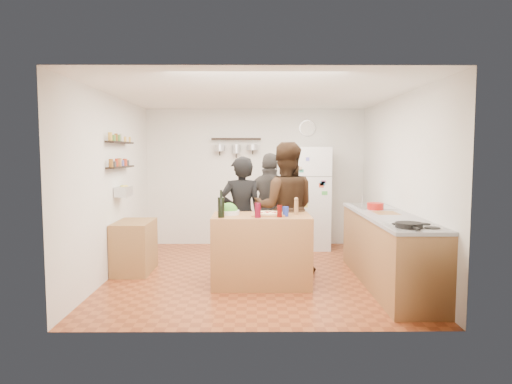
{
  "coord_description": "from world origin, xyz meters",
  "views": [
    {
      "loc": [
        -0.03,
        -6.32,
        1.71
      ],
      "look_at": [
        0.0,
        0.1,
        1.15
      ],
      "focal_mm": 32.0,
      "sensor_mm": 36.0,
      "label": 1
    }
  ],
  "objects_px": {
    "person_left": "(241,215)",
    "person_back": "(271,209)",
    "wall_clock": "(307,128)",
    "prep_island": "(261,250)",
    "skillet": "(409,225)",
    "wine_bottle": "(221,207)",
    "fridge": "(309,198)",
    "salad_bowl": "(229,212)",
    "pepper_mill": "(296,208)",
    "red_bowl": "(375,206)",
    "person_center": "(285,208)",
    "salt_canister": "(286,212)",
    "counter_run": "(388,250)",
    "side_table": "(134,247)"
  },
  "relations": [
    {
      "from": "wine_bottle",
      "to": "red_bowl",
      "type": "xyz_separation_m",
      "value": [
        2.08,
        0.68,
        -0.07
      ]
    },
    {
      "from": "person_left",
      "to": "wall_clock",
      "type": "xyz_separation_m",
      "value": [
        1.16,
        2.03,
        1.32
      ]
    },
    {
      "from": "side_table",
      "to": "person_left",
      "type": "bearing_deg",
      "value": -2.15
    },
    {
      "from": "prep_island",
      "to": "person_back",
      "type": "relative_size",
      "value": 0.73
    },
    {
      "from": "fridge",
      "to": "side_table",
      "type": "bearing_deg",
      "value": -148.6
    },
    {
      "from": "pepper_mill",
      "to": "fridge",
      "type": "relative_size",
      "value": 0.1
    },
    {
      "from": "prep_island",
      "to": "counter_run",
      "type": "xyz_separation_m",
      "value": [
        1.63,
        -0.01,
        -0.01
      ]
    },
    {
      "from": "pepper_mill",
      "to": "red_bowl",
      "type": "relative_size",
      "value": 0.79
    },
    {
      "from": "pepper_mill",
      "to": "side_table",
      "type": "bearing_deg",
      "value": 165.22
    },
    {
      "from": "salt_canister",
      "to": "counter_run",
      "type": "distance_m",
      "value": 1.44
    },
    {
      "from": "person_left",
      "to": "person_back",
      "type": "bearing_deg",
      "value": -137.74
    },
    {
      "from": "pepper_mill",
      "to": "person_left",
      "type": "distance_m",
      "value": 0.92
    },
    {
      "from": "pepper_mill",
      "to": "person_left",
      "type": "xyz_separation_m",
      "value": [
        -0.72,
        0.54,
        -0.17
      ]
    },
    {
      "from": "wine_bottle",
      "to": "skillet",
      "type": "height_order",
      "value": "wine_bottle"
    },
    {
      "from": "pepper_mill",
      "to": "person_back",
      "type": "height_order",
      "value": "person_back"
    },
    {
      "from": "counter_run",
      "to": "fridge",
      "type": "height_order",
      "value": "fridge"
    },
    {
      "from": "person_left",
      "to": "fridge",
      "type": "bearing_deg",
      "value": -132.21
    },
    {
      "from": "counter_run",
      "to": "side_table",
      "type": "bearing_deg",
      "value": 169.17
    },
    {
      "from": "person_back",
      "to": "side_table",
      "type": "xyz_separation_m",
      "value": [
        -1.97,
        -0.47,
        -0.49
      ]
    },
    {
      "from": "salad_bowl",
      "to": "pepper_mill",
      "type": "height_order",
      "value": "pepper_mill"
    },
    {
      "from": "prep_island",
      "to": "skillet",
      "type": "bearing_deg",
      "value": -34.45
    },
    {
      "from": "wall_clock",
      "to": "prep_island",
      "type": "bearing_deg",
      "value": -108.65
    },
    {
      "from": "pepper_mill",
      "to": "fridge",
      "type": "bearing_deg",
      "value": 79.03
    },
    {
      "from": "counter_run",
      "to": "skillet",
      "type": "relative_size",
      "value": 9.32
    },
    {
      "from": "person_left",
      "to": "counter_run",
      "type": "bearing_deg",
      "value": 154.58
    },
    {
      "from": "counter_run",
      "to": "wall_clock",
      "type": "xyz_separation_m",
      "value": [
        -0.75,
        2.63,
        1.7
      ]
    },
    {
      "from": "counter_run",
      "to": "person_left",
      "type": "bearing_deg",
      "value": 162.53
    },
    {
      "from": "pepper_mill",
      "to": "side_table",
      "type": "height_order",
      "value": "pepper_mill"
    },
    {
      "from": "wine_bottle",
      "to": "fridge",
      "type": "xyz_separation_m",
      "value": [
        1.38,
        2.51,
        -0.14
      ]
    },
    {
      "from": "person_center",
      "to": "red_bowl",
      "type": "relative_size",
      "value": 8.27
    },
    {
      "from": "pepper_mill",
      "to": "person_back",
      "type": "distance_m",
      "value": 1.11
    },
    {
      "from": "prep_island",
      "to": "skillet",
      "type": "relative_size",
      "value": 4.43
    },
    {
      "from": "prep_island",
      "to": "salad_bowl",
      "type": "relative_size",
      "value": 4.56
    },
    {
      "from": "skillet",
      "to": "wall_clock",
      "type": "relative_size",
      "value": 0.94
    },
    {
      "from": "salad_bowl",
      "to": "counter_run",
      "type": "distance_m",
      "value": 2.11
    },
    {
      "from": "salt_canister",
      "to": "salad_bowl",
      "type": "bearing_deg",
      "value": 166.72
    },
    {
      "from": "person_center",
      "to": "prep_island",
      "type": "bearing_deg",
      "value": 61.37
    },
    {
      "from": "person_left",
      "to": "person_center",
      "type": "distance_m",
      "value": 0.62
    },
    {
      "from": "pepper_mill",
      "to": "wall_clock",
      "type": "relative_size",
      "value": 0.59
    },
    {
      "from": "prep_island",
      "to": "wine_bottle",
      "type": "xyz_separation_m",
      "value": [
        -0.5,
        -0.22,
        0.58
      ]
    },
    {
      "from": "person_center",
      "to": "wine_bottle",
      "type": "bearing_deg",
      "value": 45.41
    },
    {
      "from": "salad_bowl",
      "to": "person_center",
      "type": "distance_m",
      "value": 0.91
    },
    {
      "from": "salad_bowl",
      "to": "wall_clock",
      "type": "relative_size",
      "value": 0.91
    },
    {
      "from": "salt_canister",
      "to": "fridge",
      "type": "distance_m",
      "value": 2.48
    },
    {
      "from": "person_left",
      "to": "person_center",
      "type": "bearing_deg",
      "value": 168.92
    },
    {
      "from": "prep_island",
      "to": "wall_clock",
      "type": "relative_size",
      "value": 4.17
    },
    {
      "from": "skillet",
      "to": "side_table",
      "type": "relative_size",
      "value": 0.35
    },
    {
      "from": "side_table",
      "to": "salt_canister",
      "type": "bearing_deg",
      "value": -19.96
    },
    {
      "from": "salad_bowl",
      "to": "skillet",
      "type": "bearing_deg",
      "value": -29.43
    },
    {
      "from": "person_center",
      "to": "side_table",
      "type": "height_order",
      "value": "person_center"
    }
  ]
}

